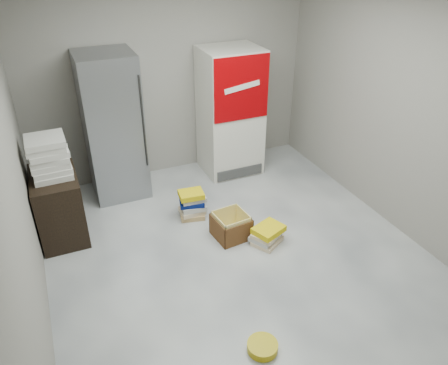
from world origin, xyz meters
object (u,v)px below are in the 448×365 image
at_px(coke_cooler, 230,112).
at_px(wood_shelf, 59,206).
at_px(phonebook_stack_main, 192,204).
at_px(steel_fridge, 113,127).
at_px(cardboard_box, 231,227).

relative_size(coke_cooler, wood_shelf, 2.25).
height_order(wood_shelf, phonebook_stack_main, wood_shelf).
relative_size(steel_fridge, coke_cooler, 1.06).
xyz_separation_m(steel_fridge, phonebook_stack_main, (0.69, -0.99, -0.77)).
bearing_deg(cardboard_box, coke_cooler, 60.22).
relative_size(coke_cooler, phonebook_stack_main, 4.89).
bearing_deg(wood_shelf, phonebook_stack_main, -9.84).
bearing_deg(steel_fridge, phonebook_stack_main, -55.05).
xyz_separation_m(steel_fridge, cardboard_box, (0.97, -1.56, -0.82)).
bearing_deg(coke_cooler, phonebook_stack_main, -134.00).
relative_size(phonebook_stack_main, cardboard_box, 0.87).
distance_m(steel_fridge, cardboard_box, 2.01).
relative_size(steel_fridge, wood_shelf, 2.37).
relative_size(wood_shelf, cardboard_box, 1.90).
relative_size(wood_shelf, phonebook_stack_main, 2.18).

